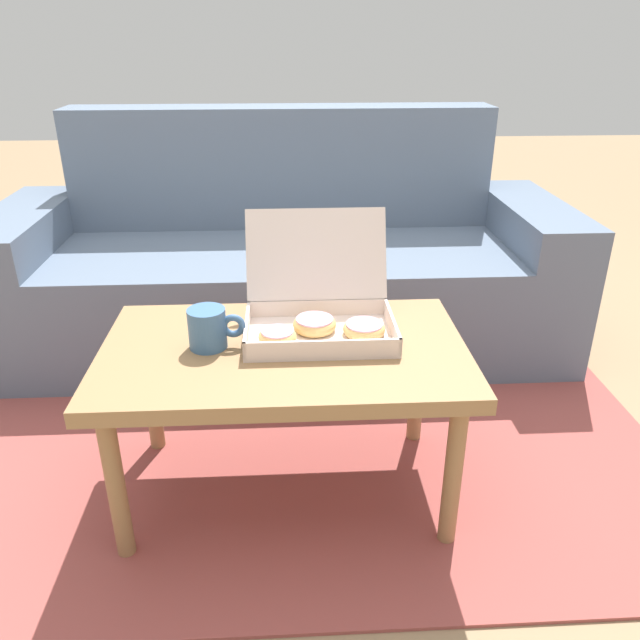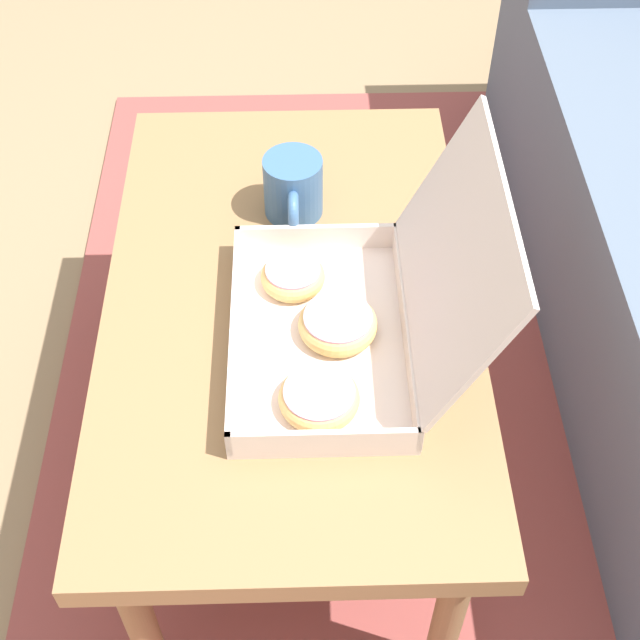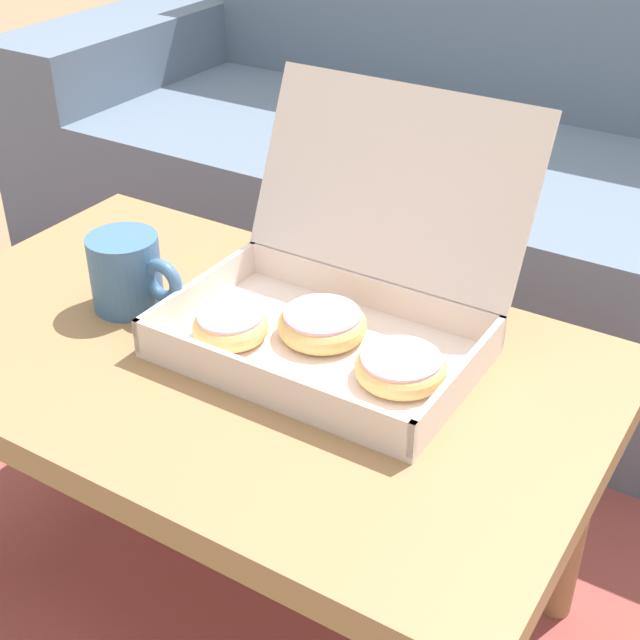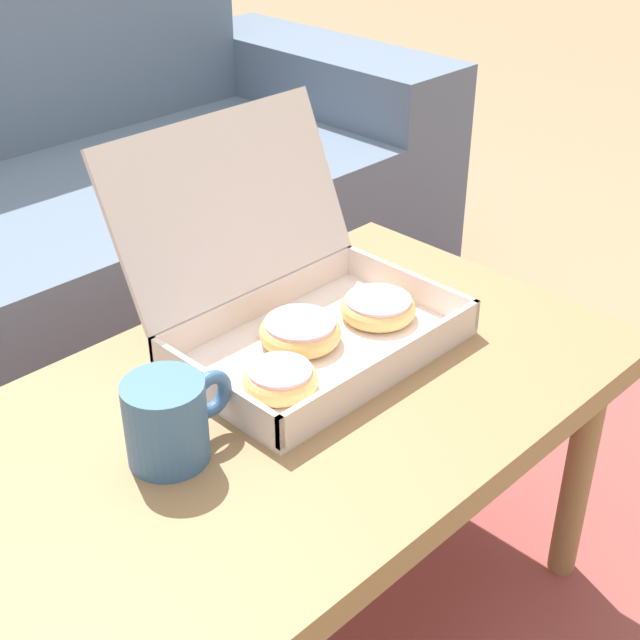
% 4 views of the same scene
% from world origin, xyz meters
% --- Properties ---
extents(ground_plane, '(12.00, 12.00, 0.00)m').
position_xyz_m(ground_plane, '(0.00, 0.00, 0.00)').
color(ground_plane, '#937756').
extents(area_rug, '(2.29, 1.87, 0.01)m').
position_xyz_m(area_rug, '(0.00, 0.30, 0.01)').
color(area_rug, '#994742').
rests_on(area_rug, ground_plane).
extents(couch, '(2.17, 0.78, 0.90)m').
position_xyz_m(couch, '(0.00, 0.79, 0.31)').
color(couch, slate).
rests_on(couch, ground_plane).
extents(coffee_table, '(0.91, 0.55, 0.45)m').
position_xyz_m(coffee_table, '(0.00, -0.16, 0.40)').
color(coffee_table, '#997047').
rests_on(coffee_table, ground_plane).
extents(pastry_box, '(0.38, 0.35, 0.28)m').
position_xyz_m(pastry_box, '(0.09, -0.08, 0.51)').
color(pastry_box, silver).
rests_on(pastry_box, coffee_table).
extents(coffee_mug, '(0.14, 0.09, 0.10)m').
position_xyz_m(coffee_mug, '(-0.18, -0.16, 0.51)').
color(coffee_mug, '#3D6693').
rests_on(coffee_mug, coffee_table).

